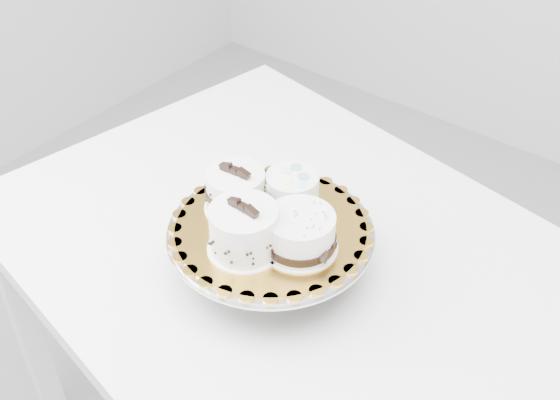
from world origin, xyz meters
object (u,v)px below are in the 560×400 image
Objects in this scene: cake_banded at (236,192)px; cake_ribbon at (300,233)px; cake_board at (271,228)px; cake_swirl at (244,231)px; table at (314,296)px; cake_dots at (292,191)px; cake_stand at (271,242)px.

cake_banded is 0.84× the size of cake_ribbon.
cake_board is 2.63× the size of cake_swirl.
cake_swirl reaches higher than cake_board.
table is 12.16× the size of cake_dots.
table is 11.22× the size of cake_swirl.
cake_dots is (-0.00, 0.06, 0.04)m from cake_board.
table is at bearing 91.28° from cake_ribbon.
cake_ribbon is at bearing 42.23° from cake_swirl.
cake_board reaches higher than table.
cake_dots is at bearing 93.92° from cake_stand.
cake_dots reaches higher than cake_board.
cake_swirl reaches higher than cake_ribbon.
cake_banded is 1.00× the size of cake_dots.
cake_board is 2.86× the size of cake_banded.
cake_board is 2.41× the size of cake_ribbon.
cake_banded is (-0.08, 0.00, 0.04)m from cake_board.
table is 0.25m from cake_swirl.
cake_swirl is 1.08× the size of cake_dots.
table is 12.21× the size of cake_banded.
cake_board is at bearing -125.48° from table.
cake_stand is 2.63× the size of cake_ribbon.
cake_stand is 0.10m from cake_banded.
cake_swirl is at bearing -89.90° from cake_board.
cake_stand is (-0.06, -0.05, 0.14)m from table.
cake_ribbon is at bearing -28.42° from cake_dots.
cake_ribbon is (0.07, -0.07, -0.00)m from cake_dots.
cake_board is (0.00, 0.00, 0.03)m from cake_stand.
cake_stand is at bearing 0.00° from cake_board.
cake_stand is 0.09m from cake_dots.
cake_dots and cake_ribbon have the same top height.
cake_swirl is 1.09× the size of cake_banded.
cake_ribbon is (0.07, 0.06, -0.01)m from cake_swirl.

